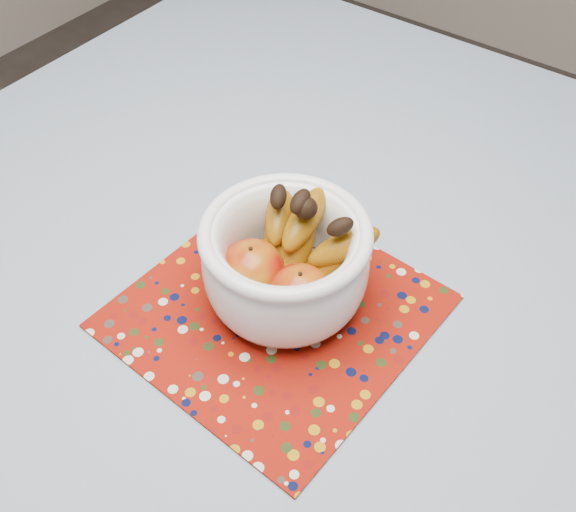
{
  "coord_description": "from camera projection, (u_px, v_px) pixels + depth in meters",
  "views": [
    {
      "loc": [
        0.36,
        -0.5,
        1.44
      ],
      "look_at": [
        0.03,
        -0.06,
        0.84
      ],
      "focal_mm": 42.0,
      "sensor_mm": 36.0,
      "label": 1
    }
  ],
  "objects": [
    {
      "name": "placemat",
      "position": [
        275.0,
        311.0,
        0.86
      ],
      "size": [
        0.37,
        0.37,
        0.0
      ],
      "primitive_type": "cube",
      "rotation": [
        0.0,
        0.0,
        -0.06
      ],
      "color": "maroon",
      "rests_on": "tablecloth"
    },
    {
      "name": "tablecloth",
      "position": [
        294.0,
        262.0,
        0.92
      ],
      "size": [
        1.32,
        1.32,
        0.01
      ],
      "primitive_type": "cube",
      "color": "slate",
      "rests_on": "table"
    },
    {
      "name": "table",
      "position": [
        294.0,
        299.0,
        0.98
      ],
      "size": [
        1.2,
        1.2,
        0.75
      ],
      "color": "brown",
      "rests_on": "ground"
    },
    {
      "name": "fruit_bowl",
      "position": [
        290.0,
        256.0,
        0.82
      ],
      "size": [
        0.23,
        0.21,
        0.16
      ],
      "color": "white",
      "rests_on": "placemat"
    }
  ]
}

